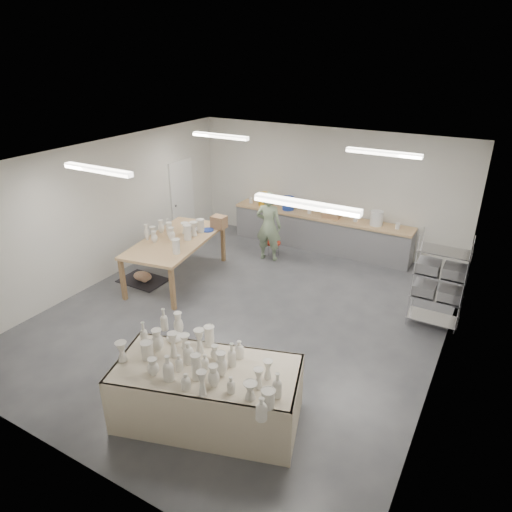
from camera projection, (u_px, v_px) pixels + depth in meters
The scene contains 9 objects.
room at pixel (241, 211), 8.09m from camera, with size 8.00×8.02×3.00m.
back_counter at pixel (319, 231), 11.54m from camera, with size 4.60×0.60×1.24m.
wire_shelf at pixel (439, 281), 8.11m from camera, with size 0.88×0.48×1.80m.
drying_table at pixel (207, 392), 6.16m from camera, with size 2.69×1.87×1.24m.
work_table at pixel (180, 238), 9.88m from camera, with size 1.68×2.73×1.32m.
rug at pixel (143, 280), 10.10m from camera, with size 1.00×0.70×0.02m, color black.
cat at pixel (143, 276), 10.03m from camera, with size 0.53×0.44×0.19m.
potter at pixel (269, 226), 10.81m from camera, with size 0.62×0.41×1.70m, color #8EA47F.
red_stool at pixel (274, 244), 11.25m from camera, with size 0.36×0.36×0.33m.
Camera 1 is at (3.91, -6.47, 4.69)m, focal length 32.00 mm.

